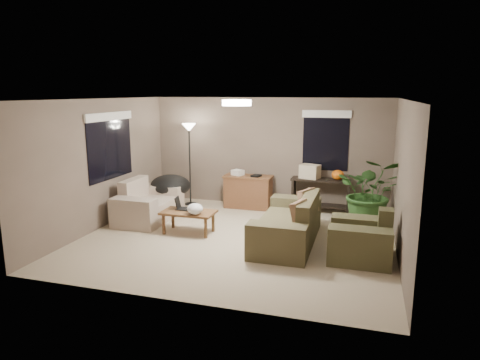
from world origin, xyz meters
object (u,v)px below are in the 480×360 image
(loveseat, at_px, (148,206))
(coffee_table, at_px, (188,215))
(main_sofa, at_px, (290,226))
(armchair, at_px, (361,241))
(cat_scratching_post, at_px, (376,234))
(desk, at_px, (248,192))
(console_table, at_px, (321,193))
(houseplant, at_px, (370,200))
(papasan_chair, at_px, (170,189))
(floor_lamp, at_px, (189,137))

(loveseat, height_order, coffee_table, loveseat)
(main_sofa, relative_size, coffee_table, 2.20)
(armchair, relative_size, cat_scratching_post, 2.00)
(desk, xyz_separation_m, console_table, (1.63, 0.11, 0.06))
(console_table, xyz_separation_m, houseplant, (1.04, -0.76, 0.10))
(console_table, bearing_deg, houseplant, -35.99)
(loveseat, bearing_deg, desk, 40.41)
(coffee_table, bearing_deg, houseplant, 23.35)
(desk, distance_m, papasan_chair, 1.77)
(papasan_chair, bearing_deg, floor_lamp, 65.55)
(main_sofa, distance_m, houseplant, 1.95)
(desk, xyz_separation_m, cat_scratching_post, (2.79, -1.79, -0.16))
(loveseat, distance_m, desk, 2.32)
(armchair, xyz_separation_m, cat_scratching_post, (0.24, 0.68, -0.08))
(console_table, height_order, papasan_chair, papasan_chair)
(desk, height_order, cat_scratching_post, desk)
(floor_lamp, height_order, cat_scratching_post, floor_lamp)
(main_sofa, relative_size, floor_lamp, 1.15)
(armchair, bearing_deg, main_sofa, 160.10)
(desk, bearing_deg, coffee_table, -106.18)
(console_table, relative_size, houseplant, 0.94)
(houseplant, xyz_separation_m, cat_scratching_post, (0.12, -1.14, -0.32))
(desk, relative_size, houseplant, 0.79)
(papasan_chair, relative_size, floor_lamp, 0.62)
(console_table, distance_m, houseplant, 1.29)
(desk, height_order, floor_lamp, floor_lamp)
(loveseat, distance_m, cat_scratching_post, 4.57)
(loveseat, xyz_separation_m, console_table, (3.40, 1.61, 0.14))
(main_sofa, relative_size, armchair, 2.20)
(loveseat, distance_m, console_table, 3.76)
(armchair, bearing_deg, desk, 135.98)
(armchair, distance_m, cat_scratching_post, 0.72)
(main_sofa, xyz_separation_m, papasan_chair, (-2.97, 1.38, 0.17))
(houseplant, bearing_deg, desk, 166.45)
(main_sofa, xyz_separation_m, armchair, (1.23, -0.44, 0.00))
(desk, height_order, console_table, same)
(coffee_table, height_order, console_table, console_table)
(armchair, height_order, cat_scratching_post, armchair)
(loveseat, distance_m, houseplant, 4.53)
(main_sofa, height_order, armchair, same)
(papasan_chair, height_order, cat_scratching_post, papasan_chair)
(armchair, height_order, papasan_chair, armchair)
(coffee_table, distance_m, cat_scratching_post, 3.40)
(cat_scratching_post, bearing_deg, houseplant, 95.77)
(loveseat, height_order, console_table, loveseat)
(console_table, height_order, floor_lamp, floor_lamp)
(armchair, bearing_deg, loveseat, 167.41)
(papasan_chair, bearing_deg, cat_scratching_post, -14.46)
(papasan_chair, bearing_deg, console_table, 13.01)
(papasan_chair, distance_m, floor_lamp, 1.28)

